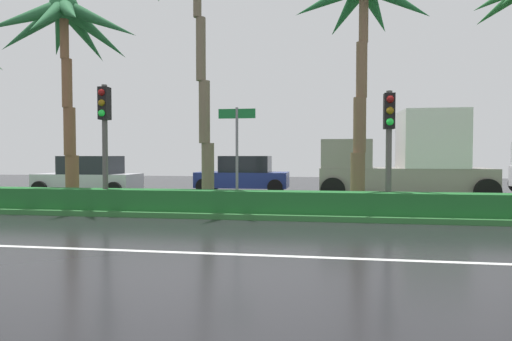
# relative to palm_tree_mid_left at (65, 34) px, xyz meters

# --- Properties ---
(ground_plane) EXTENTS (90.00, 42.00, 0.10)m
(ground_plane) POSITION_rel_palm_tree_mid_left_xyz_m (7.09, 1.14, -5.80)
(ground_plane) COLOR black
(near_lane_divider_stripe) EXTENTS (81.00, 0.14, 0.01)m
(near_lane_divider_stripe) POSITION_rel_palm_tree_mid_left_xyz_m (7.09, -5.86, -5.74)
(near_lane_divider_stripe) COLOR white
(near_lane_divider_stripe) RESTS_ON ground_plane
(median_strip) EXTENTS (85.50, 4.00, 0.15)m
(median_strip) POSITION_rel_palm_tree_mid_left_xyz_m (7.09, 0.14, -5.67)
(median_strip) COLOR #2D6B33
(median_strip) RESTS_ON ground_plane
(median_hedge) EXTENTS (76.50, 0.70, 0.60)m
(median_hedge) POSITION_rel_palm_tree_mid_left_xyz_m (7.09, -1.26, -5.30)
(median_hedge) COLOR #1E6028
(median_hedge) RESTS_ON median_strip
(palm_tree_mid_left) EXTENTS (4.81, 4.66, 6.93)m
(palm_tree_mid_left) POSITION_rel_palm_tree_mid_left_xyz_m (0.00, 0.00, 0.00)
(palm_tree_mid_left) COLOR brown
(palm_tree_mid_left) RESTS_ON median_strip
(palm_tree_centre) EXTENTS (4.33, 3.97, 7.28)m
(palm_tree_centre) POSITION_rel_palm_tree_mid_left_xyz_m (9.58, 0.49, 0.26)
(palm_tree_centre) COLOR brown
(palm_tree_centre) RESTS_ON median_strip
(traffic_signal_median_left) EXTENTS (0.28, 0.43, 3.68)m
(traffic_signal_median_left) POSITION_rel_palm_tree_mid_left_xyz_m (2.02, -1.28, -3.06)
(traffic_signal_median_left) COLOR #4C4C47
(traffic_signal_median_left) RESTS_ON median_strip
(traffic_signal_median_right) EXTENTS (0.28, 0.43, 3.34)m
(traffic_signal_median_right) POSITION_rel_palm_tree_mid_left_xyz_m (10.18, -1.07, -3.29)
(traffic_signal_median_right) COLOR #4C4C47
(traffic_signal_median_right) RESTS_ON median_strip
(street_name_sign) EXTENTS (1.10, 0.08, 3.00)m
(street_name_sign) POSITION_rel_palm_tree_mid_left_xyz_m (5.91, -0.76, -3.67)
(street_name_sign) COLOR slate
(street_name_sign) RESTS_ON median_strip
(car_in_traffic_leading) EXTENTS (4.30, 2.02, 1.72)m
(car_in_traffic_leading) POSITION_rel_palm_tree_mid_left_xyz_m (-1.53, 3.99, -4.92)
(car_in_traffic_leading) COLOR silver
(car_in_traffic_leading) RESTS_ON ground_plane
(car_in_traffic_second) EXTENTS (4.30, 2.02, 1.72)m
(car_in_traffic_second) POSITION_rel_palm_tree_mid_left_xyz_m (4.67, 6.85, -4.92)
(car_in_traffic_second) COLOR navy
(car_in_traffic_second) RESTS_ON ground_plane
(box_truck_lead) EXTENTS (6.40, 2.64, 3.46)m
(box_truck_lead) POSITION_rel_palm_tree_mid_left_xyz_m (11.54, 4.36, -4.20)
(box_truck_lead) COLOR gray
(box_truck_lead) RESTS_ON ground_plane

